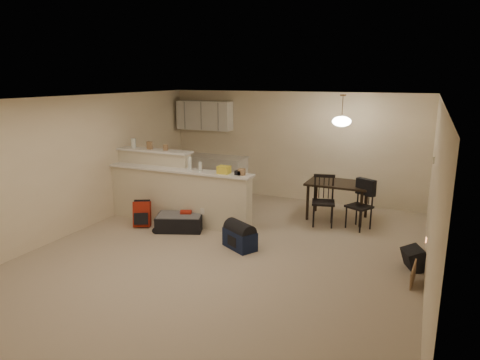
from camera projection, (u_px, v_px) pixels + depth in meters
The scene contains 22 objects.
room at pixel (228, 178), 6.82m from camera, with size 7.00×7.02×2.50m.
breakfast_bar at pixel (170, 191), 8.53m from camera, with size 3.08×0.58×1.39m.
upper_cabinets at pixel (204, 115), 10.48m from camera, with size 1.40×0.34×0.70m, color white.
kitchen_counter at pixel (210, 175), 10.63m from camera, with size 1.80×0.60×0.90m, color white.
thermostat at pixel (434, 160), 6.98m from camera, with size 0.02×0.12×0.12m, color beige.
jar at pixel (134, 143), 8.81m from camera, with size 0.10×0.10×0.20m, color silver.
cereal_box at pixel (150, 145), 8.66m from camera, with size 0.10×0.07×0.16m, color #916D4B.
small_box at pixel (166, 148), 8.51m from camera, with size 0.08×0.06×0.12m, color #916D4B.
bottle_a at pixel (190, 163), 8.11m from camera, with size 0.07×0.07×0.26m, color silver.
bottle_b at pixel (200, 166), 8.03m from camera, with size 0.06×0.06×0.18m, color silver.
bag_lump at pixel (224, 170), 7.84m from camera, with size 0.22×0.18×0.14m, color #916D4B.
pouch at pixel (238, 173), 7.73m from camera, with size 0.12×0.10×0.08m, color #916D4B.
extra_item_x at pixel (242, 172), 7.70m from camera, with size 0.11×0.10×0.12m, color #916D4B.
dining_table at pixel (338, 187), 8.59m from camera, with size 1.23×0.84×0.76m.
pendant_lamp at pixel (342, 121), 8.28m from camera, with size 0.36×0.36×0.62m.
dining_chair_near at pixel (323, 201), 8.24m from camera, with size 0.43×0.41×0.98m, color black, non-canonical shape.
dining_chair_far at pixel (359, 205), 8.05m from camera, with size 0.41×0.39×0.93m, color black, non-canonical shape.
suitcase at pixel (180, 222), 8.08m from camera, with size 0.85×0.55×0.29m, color black.
red_backpack at pixel (142, 214), 8.25m from camera, with size 0.32×0.20×0.48m, color #A22112.
navy_duffel at pixel (240, 239), 7.19m from camera, with size 0.59×0.32×0.32m, color #111B37.
black_daypack at pixel (415, 259), 6.41m from camera, with size 0.36×0.26×0.32m, color black.
cardboard_sheet at pixel (413, 275), 5.90m from camera, with size 0.40×0.02×0.30m, color #916D4B.
Camera 1 is at (2.84, -6.00, 2.81)m, focal length 32.00 mm.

